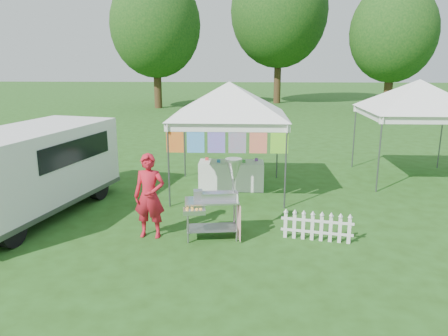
{
  "coord_description": "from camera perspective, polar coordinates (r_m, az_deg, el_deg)",
  "views": [
    {
      "loc": [
        0.43,
        -8.17,
        3.6
      ],
      "look_at": [
        -0.05,
        1.71,
        1.1
      ],
      "focal_mm": 35.0,
      "sensor_mm": 36.0,
      "label": 1
    }
  ],
  "objects": [
    {
      "name": "ground",
      "position": [
        8.94,
        -0.22,
        -9.56
      ],
      "size": [
        120.0,
        120.0,
        0.0
      ],
      "primitive_type": "plane",
      "color": "#234614",
      "rests_on": "ground"
    },
    {
      "name": "cargo_van",
      "position": [
        11.05,
        -23.99,
        -0.16
      ],
      "size": [
        3.05,
        5.21,
        2.03
      ],
      "rotation": [
        0.0,
        0.0,
        -0.24
      ],
      "color": "silver",
      "rests_on": "ground"
    },
    {
      "name": "canopy_main",
      "position": [
        11.69,
        0.68,
        11.18
      ],
      "size": [
        4.24,
        4.24,
        3.45
      ],
      "color": "#59595E",
      "rests_on": "ground"
    },
    {
      "name": "display_table",
      "position": [
        12.28,
        0.97,
        -0.95
      ],
      "size": [
        1.8,
        0.7,
        0.79
      ],
      "primitive_type": "cube",
      "color": "white",
      "rests_on": "ground"
    },
    {
      "name": "picket_fence",
      "position": [
        9.06,
        12.02,
        -7.58
      ],
      "size": [
        1.42,
        0.31,
        0.56
      ],
      "rotation": [
        0.0,
        0.0,
        -0.2
      ],
      "color": "silver",
      "rests_on": "ground"
    },
    {
      "name": "tree_mid",
      "position": [
        36.43,
        7.25,
        19.65
      ],
      "size": [
        7.6,
        7.6,
        11.52
      ],
      "color": "#322512",
      "rests_on": "ground"
    },
    {
      "name": "vendor",
      "position": [
        9.0,
        -9.7,
        -3.63
      ],
      "size": [
        0.67,
        0.46,
        1.75
      ],
      "primitive_type": "imported",
      "rotation": [
        0.0,
        0.0,
        -0.07
      ],
      "color": "red",
      "rests_on": "ground"
    },
    {
      "name": "donut_cart",
      "position": [
        8.77,
        -0.49,
        -3.23
      ],
      "size": [
        1.2,
        0.96,
        1.66
      ],
      "rotation": [
        0.0,
        0.0,
        0.14
      ],
      "color": "gray",
      "rests_on": "ground"
    },
    {
      "name": "canopy_right",
      "position": [
        14.12,
        24.25,
        10.5
      ],
      "size": [
        4.24,
        4.24,
        3.45
      ],
      "color": "#59595E",
      "rests_on": "ground"
    },
    {
      "name": "tree_right",
      "position": [
        31.69,
        21.24,
        16.13
      ],
      "size": [
        5.6,
        5.6,
        8.42
      ],
      "color": "#322512",
      "rests_on": "ground"
    },
    {
      "name": "tree_left",
      "position": [
        32.88,
        -8.93,
        17.92
      ],
      "size": [
        6.4,
        6.4,
        9.53
      ],
      "color": "#322512",
      "rests_on": "ground"
    }
  ]
}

